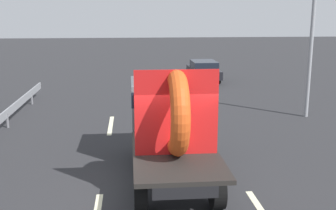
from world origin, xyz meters
name	(u,v)px	position (x,y,z in m)	size (l,w,h in m)	color
ground_plane	(163,186)	(0.00, 0.00, 0.00)	(120.00, 120.00, 0.00)	#28282B
flatbed_truck	(169,116)	(0.26, 1.16, 1.52)	(2.02, 5.42, 3.06)	black
distant_sedan	(204,70)	(3.88, 15.99, 0.68)	(1.65, 3.86, 1.26)	black
traffic_light	(313,15)	(6.53, 6.49, 4.16)	(0.42, 0.36, 6.45)	gray
lane_dash_left_far	(111,125)	(-1.55, 5.88, 0.00)	(2.70, 0.16, 0.01)	beige
lane_dash_right_far	(202,121)	(2.07, 6.18, 0.00)	(2.72, 0.16, 0.01)	beige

